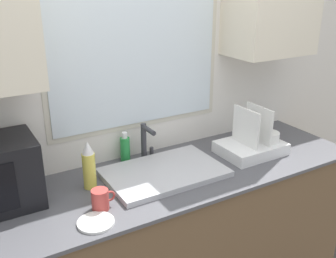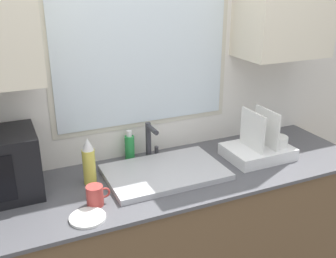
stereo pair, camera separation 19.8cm
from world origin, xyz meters
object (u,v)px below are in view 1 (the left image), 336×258
at_px(soap_bottle, 125,149).
at_px(mug_near_sink, 101,200).
at_px(faucet, 146,139).
at_px(spray_bottle, 89,166).
at_px(dish_rack, 252,144).

distance_m(soap_bottle, mug_near_sink, 0.51).
relative_size(faucet, spray_bottle, 0.86).
bearing_deg(soap_bottle, mug_near_sink, -127.38).
bearing_deg(spray_bottle, dish_rack, -5.91).
bearing_deg(faucet, soap_bottle, 158.57).
relative_size(dish_rack, spray_bottle, 1.48).
bearing_deg(spray_bottle, soap_bottle, 33.86).
relative_size(faucet, mug_near_sink, 1.90).
xyz_separation_m(spray_bottle, soap_bottle, (0.28, 0.19, -0.04)).
bearing_deg(soap_bottle, dish_rack, -22.48).
distance_m(spray_bottle, mug_near_sink, 0.23).
bearing_deg(spray_bottle, faucet, 20.26).
bearing_deg(mug_near_sink, soap_bottle, 52.62).
relative_size(dish_rack, soap_bottle, 2.12).
relative_size(spray_bottle, mug_near_sink, 2.22).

